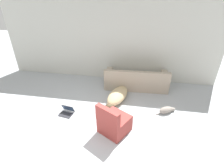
# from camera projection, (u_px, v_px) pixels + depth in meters

# --- Properties ---
(ground_plane) EXTENTS (20.00, 20.00, 0.00)m
(ground_plane) POSITION_uv_depth(u_px,v_px,m) (77.00, 159.00, 3.55)
(ground_plane) COLOR #ADB2B7
(wall_back) EXTENTS (7.50, 0.06, 2.75)m
(wall_back) POSITION_uv_depth(u_px,v_px,m) (108.00, 42.00, 5.99)
(wall_back) COLOR beige
(wall_back) RESTS_ON ground_plane
(couch) EXTENTS (2.12, 0.87, 0.73)m
(couch) POSITION_uv_depth(u_px,v_px,m) (136.00, 81.00, 5.91)
(couch) COLOR tan
(couch) RESTS_ON ground_plane
(dog) EXTENTS (0.75, 1.51, 0.31)m
(dog) POSITION_uv_depth(u_px,v_px,m) (117.00, 96.00, 5.26)
(dog) COLOR tan
(dog) RESTS_ON ground_plane
(cat) EXTENTS (0.55, 0.37, 0.18)m
(cat) POSITION_uv_depth(u_px,v_px,m) (167.00, 110.00, 4.80)
(cat) COLOR gray
(cat) RESTS_ON ground_plane
(laptop_open) EXTENTS (0.40, 0.37, 0.22)m
(laptop_open) POSITION_uv_depth(u_px,v_px,m) (67.00, 111.00, 4.78)
(laptop_open) COLOR #2D2D33
(laptop_open) RESTS_ON ground_plane
(side_chair) EXTENTS (0.84, 0.84, 0.80)m
(side_chair) POSITION_uv_depth(u_px,v_px,m) (114.00, 123.00, 4.08)
(side_chair) COLOR #993833
(side_chair) RESTS_ON ground_plane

